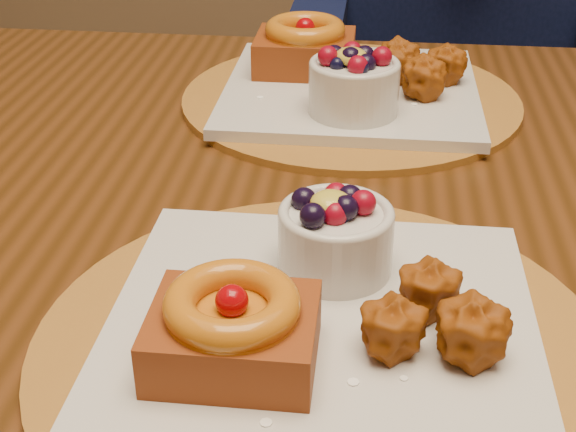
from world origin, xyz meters
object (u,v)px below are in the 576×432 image
object	(u,v)px
chair_far	(404,117)
place_setting_near	(318,319)
place_setting_far	(348,82)
dining_table	(337,265)

from	to	relation	value
chair_far	place_setting_near	bearing A→B (deg)	-74.53
place_setting_far	chair_far	bearing A→B (deg)	80.33
place_setting_far	place_setting_near	bearing A→B (deg)	-89.87
place_setting_near	place_setting_far	xyz separation A→B (m)	(-0.00, 0.43, 0.00)
place_setting_near	dining_table	bearing A→B (deg)	89.44
place_setting_far	chair_far	world-z (taller)	chair_far
dining_table	place_setting_near	size ratio (longest dim) A/B	4.21
dining_table	place_setting_far	size ratio (longest dim) A/B	4.21
place_setting_near	place_setting_far	world-z (taller)	place_setting_far
place_setting_far	chair_far	distance (m)	0.57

